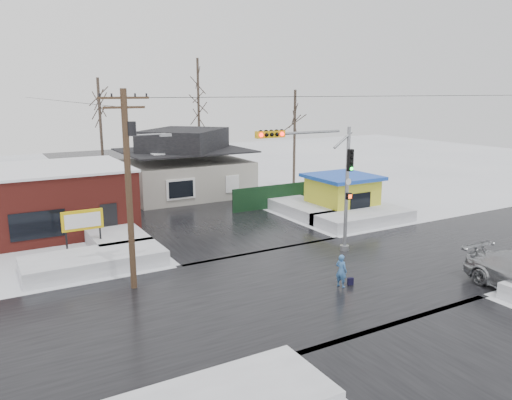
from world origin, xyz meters
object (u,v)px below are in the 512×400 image
marquee_sign (82,222)px  pedestrian (341,271)px  utility_pole (130,179)px  traffic_signal (325,174)px  kiosk (342,194)px

marquee_sign → pedestrian: (9.34, -10.65, -1.14)m
utility_pole → traffic_signal: bearing=-2.9°
traffic_signal → utility_pole: size_ratio=0.78×
utility_pole → marquee_sign: utility_pole is taller
traffic_signal → marquee_sign: 13.42m
traffic_signal → marquee_sign: traffic_signal is taller
kiosk → pedestrian: kiosk is taller
marquee_sign → kiosk: kiosk is taller
marquee_sign → pedestrian: bearing=-48.7°
kiosk → traffic_signal: bearing=-135.2°
utility_pole → kiosk: 18.95m
utility_pole → kiosk: (17.43, 6.49, -3.65)m
traffic_signal → pedestrian: 5.96m
utility_pole → kiosk: size_ratio=1.96×
marquee_sign → pedestrian: size_ratio=1.64×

